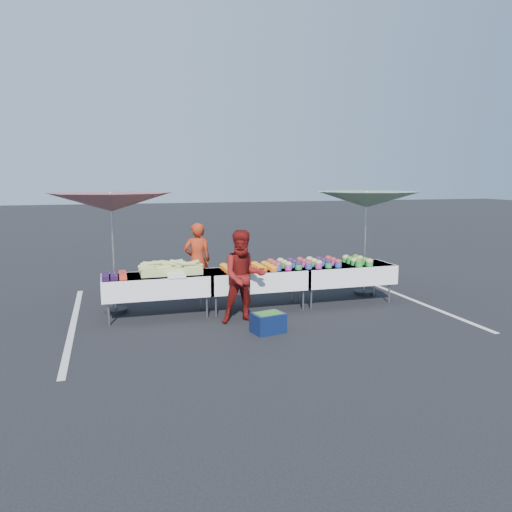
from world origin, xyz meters
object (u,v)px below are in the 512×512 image
object	(u,v)px
table_left	(157,284)
umbrella_right	(366,200)
table_right	(345,273)
storage_bin	(268,322)
customer	(244,277)
umbrella_left	(111,203)
table_center	(256,278)
vendor	(197,260)

from	to	relation	value
table_left	umbrella_right	bearing A→B (deg)	6.64
table_right	umbrella_right	size ratio (longest dim) A/B	0.86
table_left	table_right	bearing A→B (deg)	0.00
umbrella_right	storage_bin	distance (m)	3.78
table_left	customer	size ratio (longest dim) A/B	1.19
table_right	storage_bin	distance (m)	2.50
table_right	customer	bearing A→B (deg)	-161.48
table_right	storage_bin	world-z (taller)	table_right
table_left	customer	world-z (taller)	customer
customer	umbrella_right	distance (m)	3.40
umbrella_left	customer	bearing A→B (deg)	-31.14
table_center	vendor	size ratio (longest dim) A/B	1.22
table_left	customer	bearing A→B (deg)	-28.86
umbrella_left	umbrella_right	distance (m)	5.00
customer	storage_bin	distance (m)	0.92
umbrella_left	table_right	bearing A→B (deg)	-6.57
umbrella_left	vendor	bearing A→B (deg)	25.00
table_left	storage_bin	size ratio (longest dim) A/B	3.36
table_center	storage_bin	distance (m)	1.48
customer	umbrella_right	world-z (taller)	umbrella_right
vendor	umbrella_left	size ratio (longest dim) A/B	0.70
table_center	table_right	world-z (taller)	same
table_center	umbrella_left	distance (m)	2.90
customer	vendor	bearing A→B (deg)	104.57
table_center	vendor	world-z (taller)	vendor
customer	umbrella_right	size ratio (longest dim) A/B	0.72
table_right	customer	xyz separation A→B (m)	(-2.24, -0.75, 0.20)
table_center	storage_bin	xyz separation A→B (m)	(-0.22, -1.40, -0.42)
table_center	umbrella_left	bearing A→B (deg)	168.79
customer	table_left	bearing A→B (deg)	153.68
vendor	table_left	bearing A→B (deg)	52.34
table_center	umbrella_right	distance (m)	2.90
umbrella_right	umbrella_left	bearing A→B (deg)	-179.94
table_left	umbrella_left	bearing A→B (deg)	144.72
vendor	umbrella_left	xyz separation A→B (m)	(-1.63, -0.76, 1.21)
vendor	table_right	bearing A→B (deg)	153.69
storage_bin	vendor	bearing A→B (deg)	91.10
vendor	umbrella_right	distance (m)	3.65
table_center	vendor	bearing A→B (deg)	124.58
customer	storage_bin	world-z (taller)	customer
table_right	customer	distance (m)	2.37
vendor	customer	size ratio (longest dim) A/B	0.97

